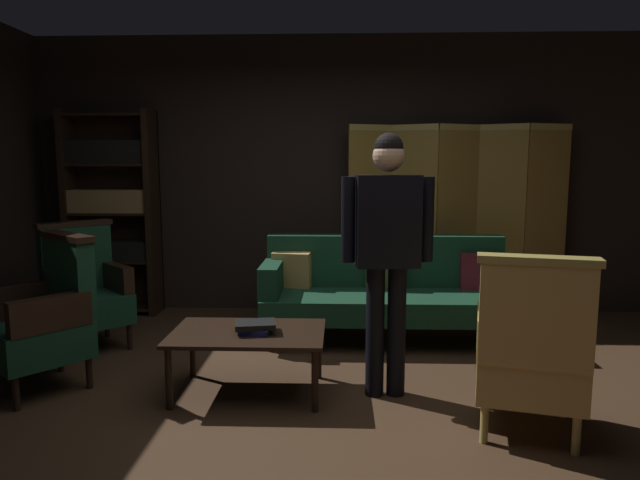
% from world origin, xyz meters
% --- Properties ---
extents(ground_plane, '(10.00, 10.00, 0.00)m').
position_xyz_m(ground_plane, '(0.00, 0.00, 0.00)').
color(ground_plane, '#3D2819').
extents(back_wall, '(7.20, 0.10, 2.80)m').
position_xyz_m(back_wall, '(0.00, 2.45, 1.40)').
color(back_wall, black).
rests_on(back_wall, ground_plane).
extents(folding_screen, '(2.16, 0.23, 1.90)m').
position_xyz_m(folding_screen, '(1.30, 2.20, 0.99)').
color(folding_screen, olive).
rests_on(folding_screen, ground_plane).
extents(bookshelf, '(0.90, 0.32, 2.05)m').
position_xyz_m(bookshelf, '(-2.15, 2.19, 1.09)').
color(bookshelf, black).
rests_on(bookshelf, ground_plane).
extents(velvet_couch, '(2.12, 0.78, 0.88)m').
position_xyz_m(velvet_couch, '(0.55, 1.45, 0.45)').
color(velvet_couch, black).
rests_on(velvet_couch, ground_plane).
extents(coffee_table, '(1.00, 0.64, 0.42)m').
position_xyz_m(coffee_table, '(-0.45, 0.22, 0.37)').
color(coffee_table, black).
rests_on(coffee_table, ground_plane).
extents(armchair_gilt_accent, '(0.70, 0.70, 1.04)m').
position_xyz_m(armchair_gilt_accent, '(1.20, -0.29, 0.49)').
color(armchair_gilt_accent, tan).
rests_on(armchair_gilt_accent, ground_plane).
extents(armchair_wing_left, '(0.81, 0.81, 1.04)m').
position_xyz_m(armchair_wing_left, '(-1.83, 0.28, 0.49)').
color(armchair_wing_left, black).
rests_on(armchair_wing_left, ground_plane).
extents(armchair_wing_right, '(0.82, 0.82, 1.04)m').
position_xyz_m(armchair_wing_right, '(-1.95, 1.10, 0.49)').
color(armchair_wing_right, black).
rests_on(armchair_wing_right, ground_plane).
extents(standing_figure, '(0.59, 0.25, 1.70)m').
position_xyz_m(standing_figure, '(0.45, 0.23, 1.03)').
color(standing_figure, black).
rests_on(standing_figure, ground_plane).
extents(book_navy_cloth, '(0.20, 0.19, 0.03)m').
position_xyz_m(book_navy_cloth, '(-0.40, 0.20, 0.44)').
color(book_navy_cloth, navy).
rests_on(book_navy_cloth, coffee_table).
extents(book_black_cloth, '(0.29, 0.23, 0.04)m').
position_xyz_m(book_black_cloth, '(-0.40, 0.20, 0.47)').
color(book_black_cloth, black).
rests_on(book_black_cloth, book_navy_cloth).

